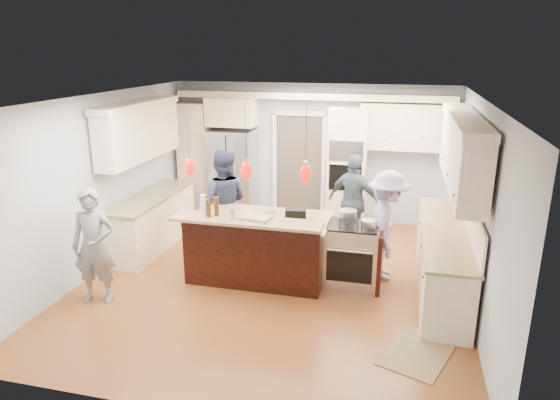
{
  "coord_description": "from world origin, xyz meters",
  "views": [
    {
      "loc": [
        1.72,
        -6.63,
        3.36
      ],
      "look_at": [
        0.0,
        0.35,
        1.15
      ],
      "focal_mm": 32.0,
      "sensor_mm": 36.0,
      "label": 1
    }
  ],
  "objects_px": {
    "kitchen_island": "(260,246)",
    "person_far_left": "(223,202)",
    "person_bar_end": "(94,246)",
    "island_range": "(354,255)",
    "refrigerator": "(233,174)"
  },
  "relations": [
    {
      "from": "kitchen_island",
      "to": "person_far_left",
      "type": "bearing_deg",
      "value": 137.62
    },
    {
      "from": "person_far_left",
      "to": "person_bar_end",
      "type": "bearing_deg",
      "value": 53.59
    },
    {
      "from": "person_bar_end",
      "to": "person_far_left",
      "type": "xyz_separation_m",
      "value": [
        1.1,
        2.05,
        0.09
      ]
    },
    {
      "from": "kitchen_island",
      "to": "person_far_left",
      "type": "height_order",
      "value": "person_far_left"
    },
    {
      "from": "island_range",
      "to": "person_bar_end",
      "type": "height_order",
      "value": "person_bar_end"
    },
    {
      "from": "refrigerator",
      "to": "kitchen_island",
      "type": "bearing_deg",
      "value": -63.1
    },
    {
      "from": "kitchen_island",
      "to": "person_bar_end",
      "type": "xyz_separation_m",
      "value": [
        -1.95,
        -1.27,
        0.31
      ]
    },
    {
      "from": "kitchen_island",
      "to": "person_bar_end",
      "type": "height_order",
      "value": "person_bar_end"
    },
    {
      "from": "refrigerator",
      "to": "island_range",
      "type": "bearing_deg",
      "value": -42.59
    },
    {
      "from": "kitchen_island",
      "to": "island_range",
      "type": "xyz_separation_m",
      "value": [
        1.41,
        0.08,
        -0.03
      ]
    },
    {
      "from": "refrigerator",
      "to": "person_far_left",
      "type": "distance_m",
      "value": 1.85
    },
    {
      "from": "kitchen_island",
      "to": "person_far_left",
      "type": "xyz_separation_m",
      "value": [
        -0.85,
        0.78,
        0.4
      ]
    },
    {
      "from": "person_bar_end",
      "to": "person_far_left",
      "type": "bearing_deg",
      "value": 49.62
    },
    {
      "from": "refrigerator",
      "to": "kitchen_island",
      "type": "xyz_separation_m",
      "value": [
        1.3,
        -2.57,
        -0.41
      ]
    },
    {
      "from": "kitchen_island",
      "to": "person_bar_end",
      "type": "relative_size",
      "value": 1.32
    }
  ]
}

